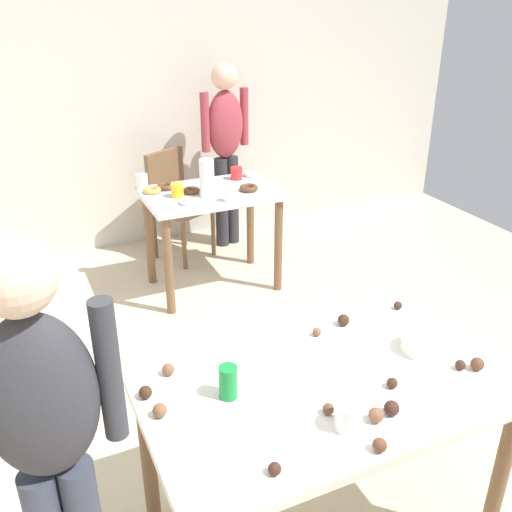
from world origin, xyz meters
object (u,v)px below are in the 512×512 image
dining_table_far (212,209)px  soda_can (228,382)px  chair_far_table (175,198)px  pitcher_far (207,178)px  dining_table_near (324,405)px  person_adult_far (226,140)px  mixing_bowl (423,344)px  person_girl_near (47,434)px

dining_table_far → soda_can: size_ratio=7.71×
chair_far_table → pitcher_far: 0.84m
dining_table_far → dining_table_near: bearing=-99.8°
person_adult_far → pitcher_far: size_ratio=5.93×
chair_far_table → dining_table_far: bearing=-83.7°
dining_table_far → pitcher_far: pitcher_far is taller
dining_table_near → chair_far_table: size_ratio=1.50×
dining_table_far → mixing_bowl: (0.08, -2.16, 0.17)m
dining_table_near → person_adult_far: 2.99m
chair_far_table → pitcher_far: size_ratio=3.39×
mixing_bowl → soda_can: size_ratio=1.39×
dining_table_near → pitcher_far: 2.13m
pitcher_far → soda_can: bearing=-108.1°
person_girl_near → mixing_bowl: person_girl_near is taller
chair_far_table → person_girl_near: 3.15m
dining_table_far → mixing_bowl: bearing=-87.9°
mixing_bowl → pitcher_far: 2.08m
person_girl_near → person_adult_far: bearing=59.6°
person_girl_near → person_adult_far: (1.70, 2.90, 0.02)m
mixing_bowl → dining_table_far: bearing=92.1°
soda_can → chair_far_table: bearing=76.8°
soda_can → pitcher_far: (0.66, 2.01, 0.07)m
pitcher_far → chair_far_table: bearing=90.9°
chair_far_table → person_adult_far: 0.62m
dining_table_near → dining_table_far: bearing=80.2°
dining_table_far → mixing_bowl: mixing_bowl is taller
person_adult_far → mixing_bowl: bearing=-96.2°
dining_table_near → chair_far_table: bearing=83.9°
dining_table_far → soda_can: 2.23m
chair_far_table → pitcher_far: (0.01, -0.75, 0.38)m
dining_table_near → pitcher_far: size_ratio=5.10×
dining_table_far → soda_can: (-0.72, -2.11, 0.20)m
chair_far_table → person_adult_far: bearing=4.5°
person_adult_far → soda_can: person_adult_far is taller
dining_table_far → chair_far_table: chair_far_table is taller
soda_can → dining_table_far: bearing=71.2°
chair_far_table → mixing_bowl: chair_far_table is taller
person_girl_near → soda_can: (0.59, 0.11, -0.08)m
dining_table_near → soda_can: size_ratio=10.73×
person_girl_near → pitcher_far: 2.46m
person_adult_far → pitcher_far: (-0.45, -0.79, -0.03)m
person_adult_far → soda_can: bearing=-111.6°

